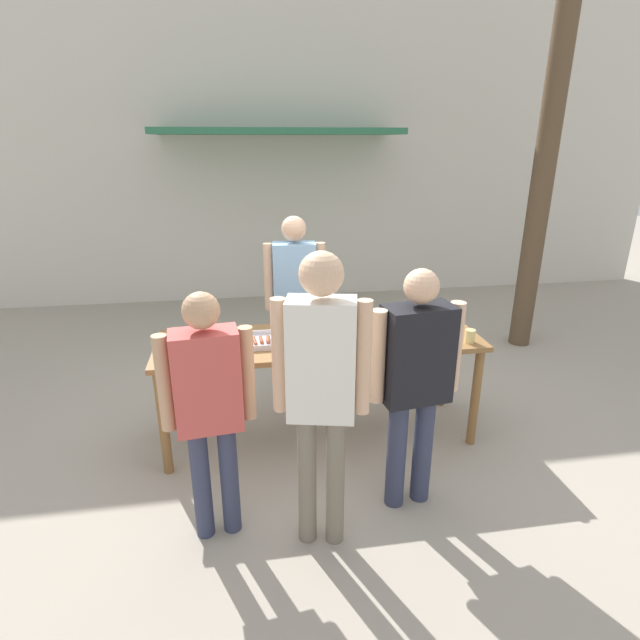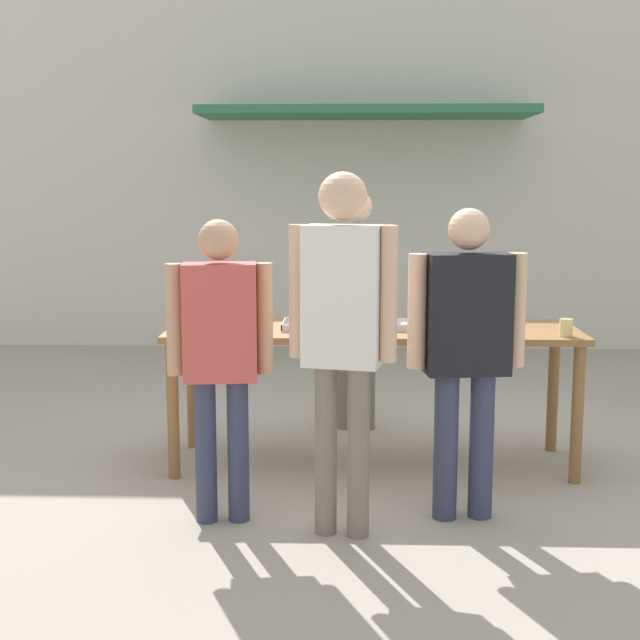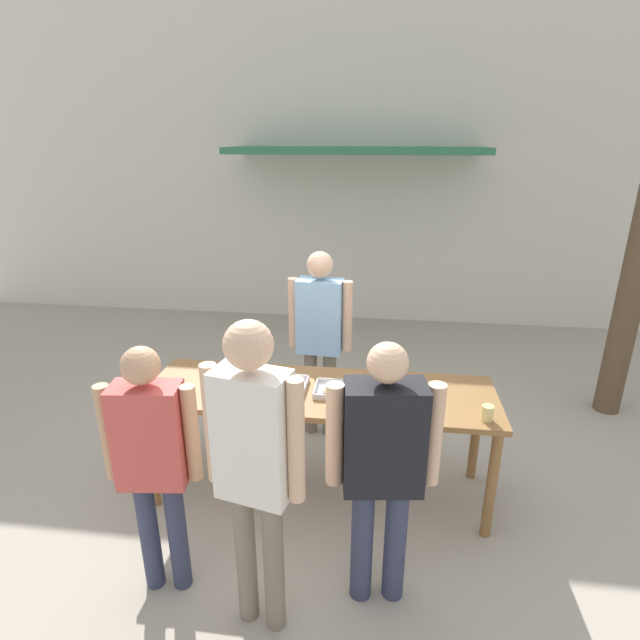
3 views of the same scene
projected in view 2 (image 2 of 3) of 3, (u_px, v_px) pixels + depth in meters
name	position (u px, v px, depth m)	size (l,w,h in m)	color
ground_plane	(372.00, 463.00, 5.55)	(24.00, 24.00, 0.00)	#A39989
building_facade_back	(365.00, 131.00, 9.14)	(12.00, 1.11, 4.50)	beige
serving_table	(373.00, 343.00, 5.44)	(2.48, 0.76, 0.86)	brown
food_tray_sausages	(320.00, 326.00, 5.41)	(0.45, 0.32, 0.04)	silver
food_tray_buns	(405.00, 326.00, 5.39)	(0.44, 0.26, 0.06)	silver
condiment_jar_mustard	(184.00, 327.00, 5.19)	(0.07, 0.07, 0.09)	gold
condiment_jar_ketchup	(200.00, 327.00, 5.19)	(0.07, 0.07, 0.09)	#B22319
beer_cup	(566.00, 328.00, 5.12)	(0.08, 0.08, 0.10)	#DBC67A
person_server_behind_table	(356.00, 287.00, 6.19)	(0.55, 0.24, 1.68)	#756B5B
person_customer_holding_hotdog	(220.00, 344.00, 4.48)	(0.53, 0.24, 1.56)	#333851
person_customer_with_cup	(466.00, 338.00, 4.52)	(0.60, 0.28, 1.61)	#333851
person_customer_waiting_in_line	(342.00, 318.00, 4.28)	(0.52, 0.28, 1.79)	#756B5B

